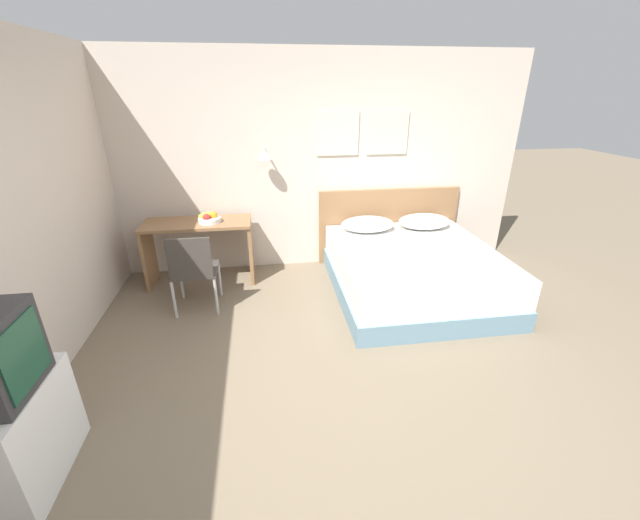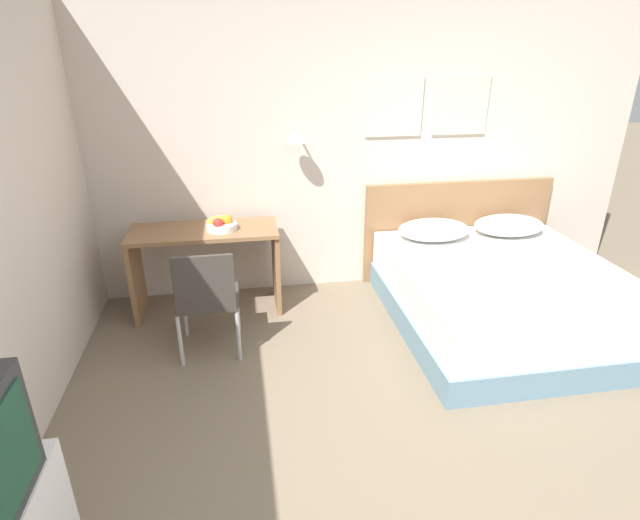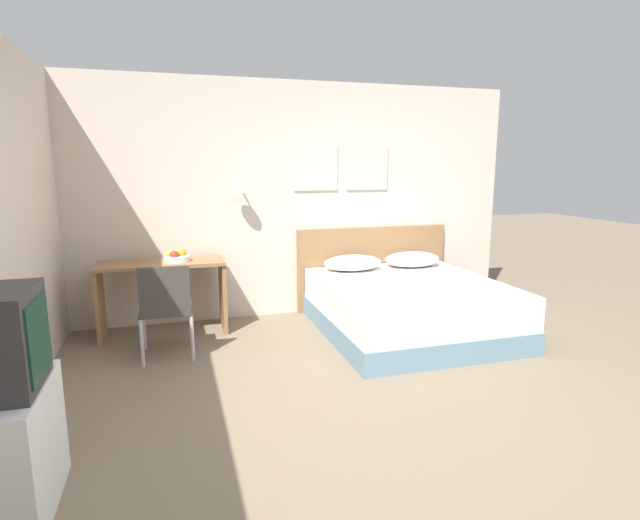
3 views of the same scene
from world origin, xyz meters
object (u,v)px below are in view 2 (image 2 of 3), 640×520
at_px(pillow_right, 509,225).
at_px(desk, 206,254).
at_px(headboard, 457,230).
at_px(fruit_bowl, 221,224).
at_px(folded_towel_near_foot, 527,278).
at_px(bed, 503,296).
at_px(pillow_left, 434,230).
at_px(desk_chair, 206,295).

distance_m(pillow_right, desk, 2.83).
relative_size(headboard, fruit_bowl, 7.12).
bearing_deg(desk, fruit_bowl, -12.55).
bearing_deg(folded_towel_near_foot, fruit_bowl, 157.56).
height_order(headboard, pillow_right, headboard).
height_order(pillow_right, folded_towel_near_foot, pillow_right).
relative_size(desk, fruit_bowl, 4.69).
bearing_deg(folded_towel_near_foot, bed, 87.80).
xyz_separation_m(bed, pillow_left, (-0.38, 0.70, 0.36)).
bearing_deg(pillow_left, pillow_right, 0.00).
bearing_deg(desk_chair, pillow_left, 20.38).
xyz_separation_m(bed, pillow_right, (0.38, 0.70, 0.36)).
xyz_separation_m(bed, fruit_bowl, (-2.30, 0.65, 0.54)).
height_order(folded_towel_near_foot, fruit_bowl, fruit_bowl).
distance_m(headboard, folded_towel_near_foot, 1.30).
xyz_separation_m(headboard, fruit_bowl, (-2.30, -0.35, 0.32)).
bearing_deg(pillow_right, folded_towel_near_foot, -111.29).
xyz_separation_m(headboard, desk, (-2.45, -0.32, 0.04)).
xyz_separation_m(pillow_left, fruit_bowl, (-1.92, -0.05, 0.18)).
bearing_deg(fruit_bowl, desk, 167.45).
distance_m(pillow_left, desk, 2.08).
bearing_deg(bed, headboard, 90.00).
height_order(headboard, desk, headboard).
height_order(headboard, folded_towel_near_foot, headboard).
relative_size(pillow_right, fruit_bowl, 2.52).
distance_m(bed, folded_towel_near_foot, 0.42).
height_order(pillow_right, desk_chair, desk_chair).
distance_m(pillow_right, folded_towel_near_foot, 1.07).
height_order(pillow_right, fruit_bowl, fruit_bowl).
bearing_deg(folded_towel_near_foot, pillow_right, 68.71).
bearing_deg(pillow_left, desk_chair, -159.62).
bearing_deg(desk_chair, bed, 1.43).
bearing_deg(bed, pillow_right, 61.77).
xyz_separation_m(folded_towel_near_foot, desk, (-2.44, 0.98, -0.04)).
height_order(bed, desk, desk).
relative_size(headboard, desk_chair, 2.17).
height_order(pillow_left, pillow_right, same).
height_order(bed, fruit_bowl, fruit_bowl).
relative_size(pillow_right, desk, 0.54).
bearing_deg(fruit_bowl, desk_chair, -99.69).
bearing_deg(desk, folded_towel_near_foot, -21.85).
height_order(pillow_left, folded_towel_near_foot, pillow_left).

